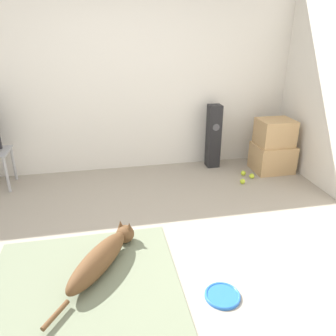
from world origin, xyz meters
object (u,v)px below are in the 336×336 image
object	(u,v)px
tennis_ball_near_speaker	(252,176)
floor_speaker	(213,136)
tennis_ball_by_boxes	(243,173)
dog	(102,257)
cardboard_box_lower	(272,158)
frisbee	(222,295)
tennis_ball_loose_on_carpet	(243,181)
cardboard_box_upper	(275,132)

from	to	relation	value
tennis_ball_near_speaker	floor_speaker	bearing A→B (deg)	126.04
floor_speaker	tennis_ball_by_boxes	distance (m)	0.66
dog	cardboard_box_lower	xyz separation A→B (m)	(2.35, 1.62, 0.07)
frisbee	cardboard_box_lower	world-z (taller)	cardboard_box_lower
cardboard_box_lower	tennis_ball_near_speaker	size ratio (longest dim) A/B	7.82
tennis_ball_near_speaker	tennis_ball_loose_on_carpet	world-z (taller)	same
cardboard_box_upper	tennis_ball_loose_on_carpet	size ratio (longest dim) A/B	6.92
floor_speaker	tennis_ball_loose_on_carpet	xyz separation A→B (m)	(0.19, -0.65, -0.41)
dog	tennis_ball_near_speaker	bearing A→B (deg)	35.61
floor_speaker	tennis_ball_by_boxes	world-z (taller)	floor_speaker
frisbee	tennis_ball_loose_on_carpet	bearing A→B (deg)	62.59
tennis_ball_near_speaker	tennis_ball_loose_on_carpet	distance (m)	0.23
floor_speaker	cardboard_box_upper	bearing A→B (deg)	-22.12
cardboard_box_lower	floor_speaker	xyz separation A→B (m)	(-0.76, 0.32, 0.26)
dog	tennis_ball_by_boxes	size ratio (longest dim) A/B	15.11
tennis_ball_loose_on_carpet	cardboard_box_lower	bearing A→B (deg)	30.43
frisbee	floor_speaker	distance (m)	2.57
cardboard_box_lower	floor_speaker	size ratio (longest dim) A/B	0.58
floor_speaker	tennis_ball_near_speaker	size ratio (longest dim) A/B	13.46
cardboard_box_lower	cardboard_box_upper	bearing A→B (deg)	102.18
cardboard_box_lower	floor_speaker	bearing A→B (deg)	157.25
cardboard_box_upper	cardboard_box_lower	bearing A→B (deg)	-77.82
floor_speaker	tennis_ball_by_boxes	size ratio (longest dim) A/B	13.46
floor_speaker	tennis_ball_loose_on_carpet	bearing A→B (deg)	-73.43
dog	tennis_ball_near_speaker	world-z (taller)	dog
frisbee	tennis_ball_near_speaker	xyz separation A→B (m)	(1.11, 1.91, 0.02)
cardboard_box_lower	tennis_ball_loose_on_carpet	size ratio (longest dim) A/B	7.82
floor_speaker	dog	bearing A→B (deg)	-129.46
cardboard_box_lower	dog	bearing A→B (deg)	-145.50
cardboard_box_lower	tennis_ball_loose_on_carpet	world-z (taller)	cardboard_box_lower
tennis_ball_by_boxes	tennis_ball_loose_on_carpet	distance (m)	0.26
cardboard_box_lower	cardboard_box_upper	world-z (taller)	cardboard_box_upper
tennis_ball_near_speaker	tennis_ball_loose_on_carpet	xyz separation A→B (m)	(-0.19, -0.13, 0.00)
dog	frisbee	distance (m)	1.00
frisbee	dog	bearing A→B (deg)	150.29
frisbee	tennis_ball_near_speaker	world-z (taller)	tennis_ball_near_speaker
frisbee	tennis_ball_by_boxes	distance (m)	2.27
frisbee	tennis_ball_loose_on_carpet	xyz separation A→B (m)	(0.92, 1.78, 0.02)
frisbee	tennis_ball_by_boxes	size ratio (longest dim) A/B	4.03
cardboard_box_upper	tennis_ball_near_speaker	distance (m)	0.68
tennis_ball_by_boxes	tennis_ball_loose_on_carpet	size ratio (longest dim) A/B	1.00
cardboard_box_upper	floor_speaker	xyz separation A→B (m)	(-0.76, 0.31, -0.11)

